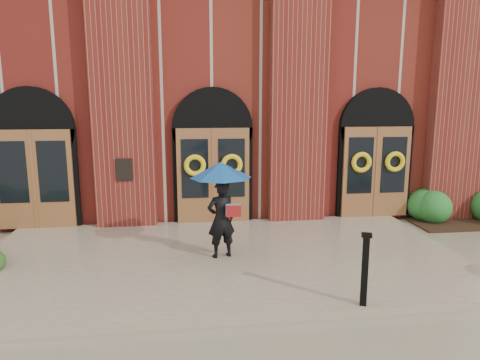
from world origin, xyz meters
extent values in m
plane|color=gray|center=(0.00, 0.00, 0.00)|extent=(90.00, 90.00, 0.00)
cube|color=tan|center=(0.00, 0.15, 0.07)|extent=(10.00, 5.30, 0.15)
cube|color=maroon|center=(0.00, 8.90, 3.50)|extent=(16.00, 12.00, 7.00)
cube|color=black|center=(-2.25, 2.47, 1.65)|extent=(0.40, 0.05, 0.55)
cube|color=maroon|center=(-2.25, 2.73, 3.50)|extent=(1.50, 0.45, 7.00)
cube|color=maroon|center=(2.25, 2.73, 3.50)|extent=(1.50, 0.45, 7.00)
cube|color=maroon|center=(6.75, 2.73, 3.50)|extent=(1.50, 0.45, 7.00)
cube|color=brown|center=(-4.50, 2.71, 1.40)|extent=(1.90, 0.10, 2.50)
cylinder|color=black|center=(-4.50, 2.85, 2.65)|extent=(2.10, 0.22, 2.10)
cube|color=brown|center=(0.00, 2.71, 1.40)|extent=(1.90, 0.10, 2.50)
cylinder|color=black|center=(0.00, 2.85, 2.65)|extent=(2.10, 0.22, 2.10)
cube|color=brown|center=(4.50, 2.71, 1.40)|extent=(1.90, 0.10, 2.50)
cylinder|color=black|center=(4.50, 2.85, 2.65)|extent=(2.10, 0.22, 2.10)
torus|color=yellow|center=(-0.48, 2.59, 1.70)|extent=(0.57, 0.13, 0.57)
torus|color=yellow|center=(0.48, 2.59, 1.70)|extent=(0.57, 0.13, 0.57)
torus|color=yellow|center=(4.02, 2.59, 1.70)|extent=(0.57, 0.13, 0.57)
torus|color=yellow|center=(4.98, 2.59, 1.70)|extent=(0.57, 0.13, 0.57)
imported|color=black|center=(-0.01, 0.07, 0.96)|extent=(0.67, 0.52, 1.61)
cone|color=navy|center=(-0.01, 0.07, 1.98)|extent=(1.52, 1.52, 0.32)
cylinder|color=black|center=(0.04, 0.02, 1.55)|extent=(0.02, 0.02, 0.54)
cube|color=#B1B4B7|center=(0.23, -0.06, 1.17)|extent=(0.33, 0.22, 0.24)
cube|color=maroon|center=(0.23, -0.15, 1.17)|extent=(0.30, 0.10, 0.24)
cube|color=black|center=(2.05, -2.35, 0.72)|extent=(0.13, 0.13, 1.14)
cube|color=black|center=(2.05, -2.35, 1.31)|extent=(0.21, 0.21, 0.05)
ellipsoid|color=#226024|center=(7.28, 2.20, 0.43)|extent=(3.33, 1.33, 0.85)
camera|label=1|loc=(-0.68, -8.39, 3.36)|focal=32.00mm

